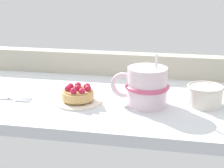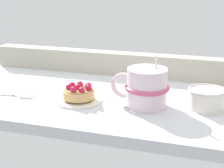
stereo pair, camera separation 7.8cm
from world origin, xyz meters
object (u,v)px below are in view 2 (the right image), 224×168
sugar_bowl (207,98)px  raspberry_tart (79,92)px  dessert_plate (79,99)px  coffee_mug (146,88)px  dessert_fork (2,94)px

sugar_bowl → raspberry_tart: bearing=-172.1°
dessert_plate → coffee_mug: (15.89, 1.59, 4.08)cm
dessert_plate → coffee_mug: size_ratio=0.81×
raspberry_tart → dessert_plate: bearing=-106.6°
dessert_fork → sugar_bowl: bearing=6.5°
dessert_plate → raspberry_tart: size_ratio=1.48×
raspberry_tart → coffee_mug: 16.11cm
raspberry_tart → sugar_bowl: (29.39, 4.09, 0.16)cm
dessert_fork → coffee_mug: bearing=5.0°
dessert_fork → dessert_plate: bearing=4.5°
dessert_plate → sugar_bowl: 29.75cm
dessert_plate → dessert_fork: size_ratio=0.61×
dessert_plate → sugar_bowl: size_ratio=1.32×
coffee_mug → raspberry_tart: bearing=-174.4°
raspberry_tart → dessert_fork: raspberry_tart is taller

